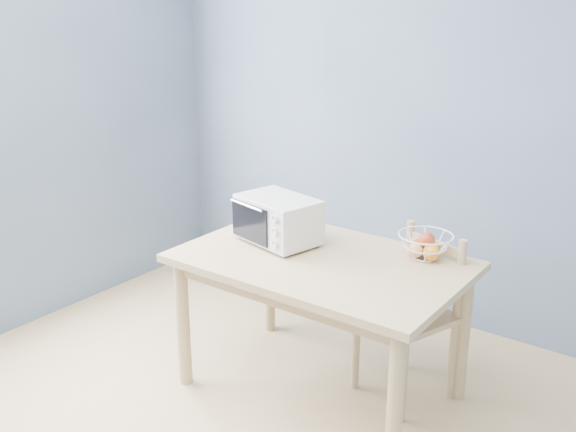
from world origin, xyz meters
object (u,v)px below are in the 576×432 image
Objects in this scene: dining_chair at (412,316)px; dining_table at (321,277)px; fruit_basket at (425,246)px; toaster_oven at (276,218)px.

dining_table is at bearing -125.11° from dining_chair.
fruit_basket is 0.39m from dining_chair.
fruit_basket reaches higher than dining_chair.
fruit_basket is (0.41, 0.30, 0.17)m from dining_table.
toaster_oven is at bearing -161.44° from fruit_basket.
fruit_basket is at bearing 36.05° from dining_table.
dining_table is 4.03× the size of fruit_basket.
fruit_basket is 0.40× the size of dining_chair.
dining_table is 0.40m from toaster_oven.
fruit_basket is (0.74, 0.25, -0.06)m from toaster_oven.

